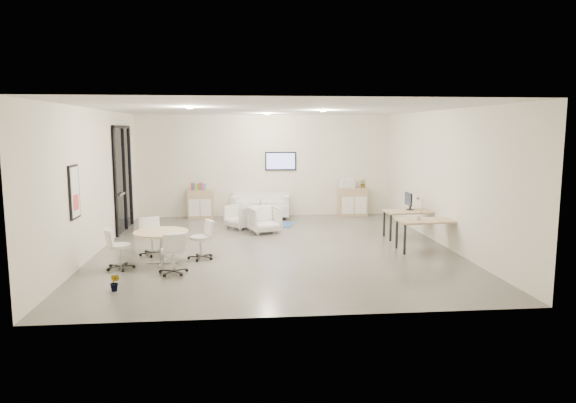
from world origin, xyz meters
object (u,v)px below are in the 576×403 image
at_px(armchair_left, 241,215).
at_px(armchair_right, 264,218).
at_px(desk_rear, 412,214).
at_px(sideboard_left, 200,204).
at_px(sideboard_right, 353,202).
at_px(loveseat, 261,207).
at_px(round_table, 161,235).
at_px(desk_front, 428,223).

height_order(armchair_left, armchair_right, armchair_right).
bearing_deg(armchair_left, armchair_right, 4.36).
bearing_deg(desk_rear, sideboard_left, 143.42).
height_order(sideboard_right, desk_rear, sideboard_right).
xyz_separation_m(sideboard_left, sideboard_right, (4.83, -0.02, 0.02)).
relative_size(loveseat, armchair_left, 2.50).
relative_size(sideboard_left, sideboard_right, 0.97).
xyz_separation_m(armchair_right, desk_rear, (3.68, -1.07, 0.25)).
bearing_deg(armchair_right, sideboard_left, 110.18).
distance_m(desk_rear, round_table, 6.25).
bearing_deg(desk_rear, loveseat, 133.89).
bearing_deg(sideboard_right, sideboard_left, 179.80).
relative_size(sideboard_left, armchair_right, 1.14).
height_order(sideboard_left, loveseat, sideboard_left).
height_order(armchair_right, round_table, armchair_right).
height_order(sideboard_left, sideboard_right, sideboard_right).
distance_m(sideboard_right, armchair_left, 4.00).
xyz_separation_m(desk_front, round_table, (-5.86, -0.58, -0.05)).
distance_m(armchair_left, armchair_right, 0.90).
height_order(loveseat, desk_front, loveseat).
relative_size(sideboard_left, desk_front, 0.61).
xyz_separation_m(sideboard_right, armchair_left, (-3.57, -1.81, -0.09)).
bearing_deg(loveseat, sideboard_left, 178.14).
bearing_deg(round_table, sideboard_left, 85.98).
distance_m(desk_rear, desk_front, 1.36).
distance_m(sideboard_left, loveseat, 1.88).
bearing_deg(sideboard_right, loveseat, -176.14).
relative_size(sideboard_left, round_table, 0.79).
relative_size(armchair_left, round_table, 0.66).
xyz_separation_m(armchair_left, desk_front, (4.21, -3.09, 0.28)).
distance_m(armchair_left, round_table, 4.03).
bearing_deg(sideboard_right, desk_rear, -78.43).
distance_m(armchair_right, desk_rear, 3.84).
xyz_separation_m(sideboard_right, round_table, (-5.22, -5.48, 0.14)).
height_order(sideboard_right, round_table, sideboard_right).
height_order(desk_rear, round_table, desk_rear).
bearing_deg(sideboard_right, desk_front, -82.50).
relative_size(sideboard_right, desk_front, 0.63).
bearing_deg(desk_rear, armchair_left, 154.14).
height_order(desk_rear, desk_front, desk_front).
bearing_deg(loveseat, sideboard_right, 8.62).
bearing_deg(desk_rear, armchair_right, 159.89).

